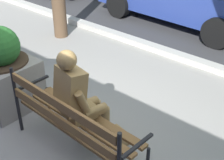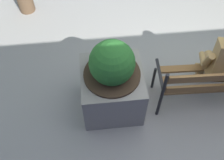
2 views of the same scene
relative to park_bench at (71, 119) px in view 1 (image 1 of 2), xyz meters
name	(u,v)px [view 1 (image 1 of 2)]	position (x,y,z in m)	size (l,w,h in m)	color
ground_plane	(71,138)	(-0.26, 0.19, -0.54)	(80.00, 80.00, 0.00)	gray
curb_stone	(184,58)	(-0.26, 3.09, -0.48)	(60.00, 0.20, 0.12)	#B2AFA8
park_bench	(71,119)	(0.00, 0.00, 0.00)	(1.82, 0.60, 0.95)	brown
bronze_statue_seated	(82,102)	(-0.02, 0.21, 0.12)	(0.74, 0.79, 1.37)	olive
concrete_planter	(4,74)	(-1.51, 0.11, -0.01)	(0.81, 0.81, 1.24)	gray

